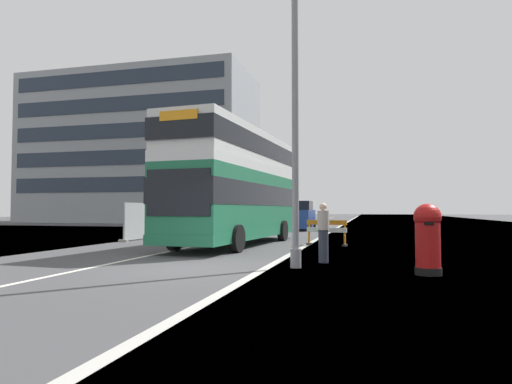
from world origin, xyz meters
TOP-DOWN VIEW (x-y plane):
  - ground at (0.55, 0.09)m, footprint 140.00×280.00m
  - double_decker_bus at (-0.85, 7.78)m, footprint 3.34×10.99m
  - lamppost_foreground at (2.87, 0.84)m, footprint 0.29×0.70m
  - red_pillar_postbox at (6.10, 0.36)m, footprint 0.64×0.64m
  - roadworks_barrier at (2.98, 8.31)m, footprint 1.76×0.74m
  - construction_site_fence at (-6.56, 14.79)m, footprint 0.44×13.80m
  - car_oncoming_near at (-0.24, 22.05)m, footprint 1.93×4.13m
  - car_receding_mid at (-3.76, 29.31)m, footprint 1.99×4.31m
  - bare_tree_far_verge_near at (-12.69, 47.34)m, footprint 2.61×3.25m
  - bare_tree_far_verge_mid at (-12.25, 38.57)m, footprint 3.24×2.97m
  - pedestrian_at_kerb at (3.47, 2.15)m, footprint 0.34×0.34m
  - backdrop_office_block at (-22.92, 39.03)m, footprint 27.63×12.49m

SIDE VIEW (x-z plane):
  - ground at x=0.55m, z-range -0.10..0.00m
  - roadworks_barrier at x=2.98m, z-range 0.14..1.22m
  - pedestrian_at_kerb at x=3.47m, z-range 0.00..1.73m
  - construction_site_fence at x=-6.56m, z-range -0.05..1.88m
  - red_pillar_postbox at x=6.10m, z-range 0.08..1.76m
  - car_oncoming_near at x=-0.24m, z-range -0.06..2.12m
  - car_receding_mid at x=-3.76m, z-range -0.07..2.19m
  - bare_tree_far_verge_mid at x=-12.25m, z-range 0.18..4.87m
  - double_decker_bus at x=-0.85m, z-range 0.16..5.09m
  - bare_tree_far_verge_near at x=-12.69m, z-range 0.06..5.56m
  - lamppost_foreground at x=2.87m, z-range -0.24..8.72m
  - backdrop_office_block at x=-22.92m, z-range 0.00..18.05m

